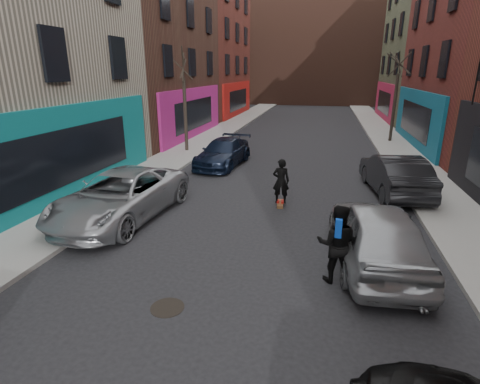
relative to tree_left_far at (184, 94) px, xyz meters
The scene contains 13 objects.
sidewalk_left 12.45m from the tree_left_far, 90.24° to the left, with size 2.50×84.00×0.13m, color gray.
sidewalk_right 17.61m from the tree_left_far, 43.95° to the left, with size 2.50×84.00×0.13m, color gray.
building_far 38.67m from the tree_left_far, 80.73° to the left, with size 40.00×10.00×14.00m, color #47281E.
tree_left_far is the anchor object (origin of this frame).
tree_right_far 13.78m from the tree_left_far, 25.82° to the left, with size 2.00×2.00×6.80m, color black, non-canonical shape.
parked_left_far 10.87m from the tree_left_far, 81.28° to the right, with size 2.59×5.61×1.56m, color gray.
parked_left_end 4.88m from the tree_left_far, 42.40° to the right, with size 1.89×4.64×1.35m, color black.
parked_right_far 15.32m from the tree_left_far, 51.51° to the right, with size 1.94×4.82×1.64m, color gray.
parked_right_end 12.48m from the tree_left_far, 27.81° to the right, with size 1.68×4.81×1.59m, color black.
skateboard 10.92m from the tree_left_far, 50.79° to the right, with size 0.22×0.80×0.10m, color brown.
skateboarder 10.69m from the tree_left_far, 50.79° to the right, with size 0.60×0.39×1.63m, color black.
pedestrian 15.60m from the tree_left_far, 56.93° to the right, with size 0.92×0.72×1.87m.
manhole 15.96m from the tree_left_far, 71.21° to the right, with size 0.70×0.70×0.01m, color black.
Camera 1 is at (1.74, -2.91, 4.69)m, focal length 28.00 mm.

